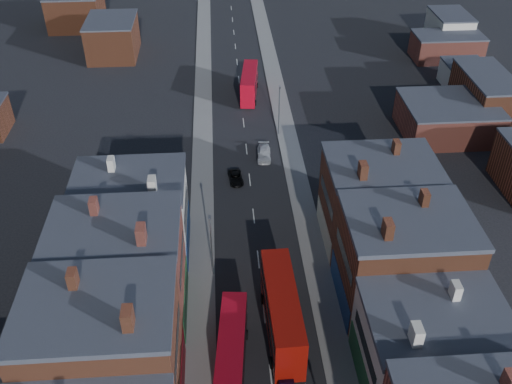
{
  "coord_description": "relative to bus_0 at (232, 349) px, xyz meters",
  "views": [
    {
      "loc": [
        -3.66,
        -16.06,
        44.77
      ],
      "look_at": [
        0.0,
        35.79,
        6.82
      ],
      "focal_mm": 40.0,
      "sensor_mm": 36.0,
      "label": 1
    }
  ],
  "objects": [
    {
      "name": "pavement_west",
      "position": [
        -3.0,
        32.41,
        -2.36
      ],
      "size": [
        3.0,
        200.0,
        0.12
      ],
      "primitive_type": "cube",
      "color": "gray",
      "rests_on": "ground"
    },
    {
      "name": "bus_0",
      "position": [
        0.0,
        0.0,
        0.0
      ],
      "size": [
        3.38,
        10.58,
        4.49
      ],
      "rotation": [
        0.0,
        0.0,
        -0.1
      ],
      "color": "#9D0818",
      "rests_on": "ground"
    },
    {
      "name": "pavement_east",
      "position": [
        10.0,
        32.41,
        -2.36
      ],
      "size": [
        3.0,
        200.0,
        0.12
      ],
      "primitive_type": "cube",
      "color": "gray",
      "rests_on": "ground"
    },
    {
      "name": "lamp_post_2",
      "position": [
        -1.7,
        12.41,
        2.28
      ],
      "size": [
        0.25,
        0.7,
        8.12
      ],
      "color": "slate",
      "rests_on": "ground"
    },
    {
      "name": "bus_1",
      "position": [
        5.0,
        3.75,
        0.51
      ],
      "size": [
        3.42,
        12.63,
        5.42
      ],
      "rotation": [
        0.0,
        0.0,
        0.02
      ],
      "color": "#A31109",
      "rests_on": "ground"
    },
    {
      "name": "lamp_post_3",
      "position": [
        8.7,
        42.41,
        2.28
      ],
      "size": [
        0.25,
        0.7,
        8.12
      ],
      "color": "slate",
      "rests_on": "ground"
    },
    {
      "name": "car_2",
      "position": [
        1.58,
        30.29,
        -1.88
      ],
      "size": [
        2.18,
        4.06,
        1.08
      ],
      "primitive_type": "imported",
      "rotation": [
        0.0,
        0.0,
        0.1
      ],
      "color": "black",
      "rests_on": "ground"
    },
    {
      "name": "car_3",
      "position": [
        5.91,
        36.0,
        -1.74
      ],
      "size": [
        2.18,
        4.78,
        1.36
      ],
      "primitive_type": "imported",
      "rotation": [
        0.0,
        0.0,
        -0.06
      ],
      "color": "silver",
      "rests_on": "ground"
    },
    {
      "name": "bus_2",
      "position": [
        5.0,
        55.68,
        0.02
      ],
      "size": [
        3.63,
        10.71,
        4.53
      ],
      "rotation": [
        0.0,
        0.0,
        -0.12
      ],
      "color": "#B60819",
      "rests_on": "ground"
    }
  ]
}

